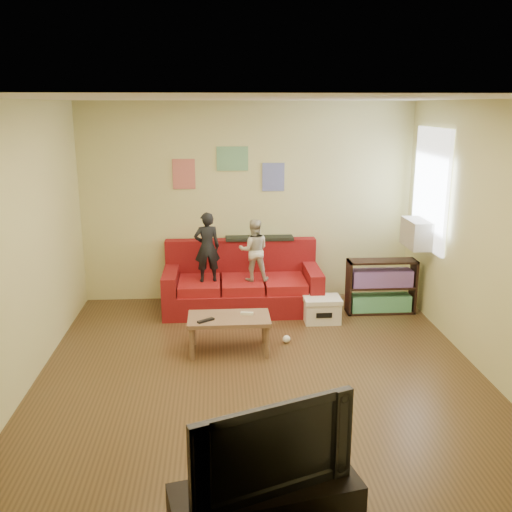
{
  "coord_description": "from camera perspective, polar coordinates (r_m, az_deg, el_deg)",
  "views": [
    {
      "loc": [
        -0.41,
        -5.19,
        2.65
      ],
      "look_at": [
        0.0,
        0.8,
        1.05
      ],
      "focal_mm": 40.0,
      "sensor_mm": 36.0,
      "label": 1
    }
  ],
  "objects": [
    {
      "name": "room_shell",
      "position": [
        5.36,
        0.59,
        0.9
      ],
      "size": [
        4.52,
        5.02,
        2.72
      ],
      "color": "brown",
      "rests_on": "ground"
    },
    {
      "name": "sofa",
      "position": [
        7.63,
        -1.4,
        -2.98
      ],
      "size": [
        2.05,
        0.94,
        0.9
      ],
      "color": "maroon",
      "rests_on": "ground"
    },
    {
      "name": "child_a",
      "position": [
        7.3,
        -4.92,
        0.88
      ],
      "size": [
        0.36,
        0.27,
        0.91
      ],
      "primitive_type": "imported",
      "rotation": [
        0.0,
        0.0,
        3.3
      ],
      "color": "black",
      "rests_on": "sofa"
    },
    {
      "name": "child_b",
      "position": [
        7.33,
        -0.22,
        0.59
      ],
      "size": [
        0.39,
        0.31,
        0.81
      ],
      "primitive_type": "imported",
      "rotation": [
        0.0,
        0.0,
        3.14
      ],
      "color": "beige",
      "rests_on": "sofa"
    },
    {
      "name": "coffee_table",
      "position": [
        6.29,
        -2.72,
        -6.58
      ],
      "size": [
        0.9,
        0.49,
        0.4
      ],
      "color": "#85624A",
      "rests_on": "ground"
    },
    {
      "name": "remote",
      "position": [
        6.15,
        -5.04,
        -6.44
      ],
      "size": [
        0.19,
        0.15,
        0.02
      ],
      "primitive_type": "cube",
      "rotation": [
        0.0,
        0.0,
        0.62
      ],
      "color": "black",
      "rests_on": "coffee_table"
    },
    {
      "name": "game_controller",
      "position": [
        6.31,
        -0.91,
        -5.77
      ],
      "size": [
        0.14,
        0.06,
        0.03
      ],
      "primitive_type": "cube",
      "rotation": [
        0.0,
        0.0,
        -0.18
      ],
      "color": "silver",
      "rests_on": "coffee_table"
    },
    {
      "name": "bookshelf",
      "position": [
        7.62,
        12.37,
        -3.26
      ],
      "size": [
        0.89,
        0.27,
        0.71
      ],
      "color": "black",
      "rests_on": "ground"
    },
    {
      "name": "window",
      "position": [
        7.39,
        17.07,
        6.43
      ],
      "size": [
        0.04,
        1.08,
        1.48
      ],
      "primitive_type": "cube",
      "color": "white",
      "rests_on": "room_shell"
    },
    {
      "name": "ac_unit",
      "position": [
        7.45,
        15.88,
        2.19
      ],
      "size": [
        0.28,
        0.55,
        0.35
      ],
      "primitive_type": "cube",
      "color": "#B7B2A3",
      "rests_on": "window"
    },
    {
      "name": "artwork_left",
      "position": [
        7.74,
        -7.23,
        8.13
      ],
      "size": [
        0.3,
        0.01,
        0.4
      ],
      "primitive_type": "cube",
      "color": "#D87266",
      "rests_on": "room_shell"
    },
    {
      "name": "artwork_center",
      "position": [
        7.71,
        -2.38,
        9.7
      ],
      "size": [
        0.42,
        0.01,
        0.32
      ],
      "primitive_type": "cube",
      "color": "#72B27F",
      "rests_on": "room_shell"
    },
    {
      "name": "artwork_right",
      "position": [
        7.77,
        1.74,
        7.9
      ],
      "size": [
        0.3,
        0.01,
        0.38
      ],
      "primitive_type": "cube",
      "color": "#727FCC",
      "rests_on": "room_shell"
    },
    {
      "name": "file_box",
      "position": [
        7.23,
        6.59,
        -5.31
      ],
      "size": [
        0.46,
        0.35,
        0.32
      ],
      "color": "white",
      "rests_on": "ground"
    },
    {
      "name": "television",
      "position": [
        3.52,
        1.04,
        -18.15
      ],
      "size": [
        1.0,
        0.5,
        0.59
      ],
      "primitive_type": "imported",
      "rotation": [
        0.0,
        0.0,
        0.37
      ],
      "color": "black",
      "rests_on": "tv_stand"
    },
    {
      "name": "tissue",
      "position": [
        6.61,
        3.07,
        -8.3
      ],
      "size": [
        0.09,
        0.09,
        0.09
      ],
      "primitive_type": "sphere",
      "rotation": [
        0.0,
        0.0,
        0.02
      ],
      "color": "white",
      "rests_on": "ground"
    }
  ]
}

